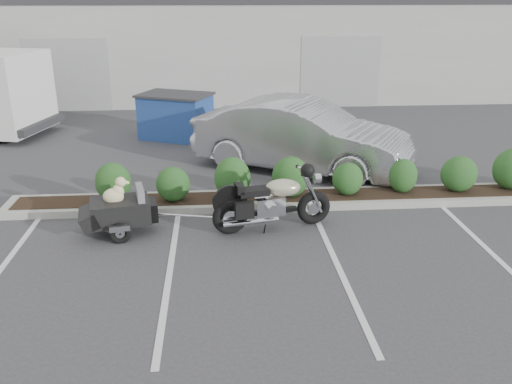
{
  "coord_description": "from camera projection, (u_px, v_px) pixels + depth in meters",
  "views": [
    {
      "loc": [
        -0.71,
        -8.27,
        4.18
      ],
      "look_at": [
        -0.01,
        0.9,
        0.75
      ],
      "focal_mm": 38.0,
      "sensor_mm": 36.0,
      "label": 1
    }
  ],
  "objects": [
    {
      "name": "dumpster",
      "position": [
        176.0,
        116.0,
        16.12
      ],
      "size": [
        2.41,
        2.08,
        1.33
      ],
      "rotation": [
        0.0,
        0.0,
        -0.41
      ],
      "color": "navy",
      "rests_on": "ground"
    },
    {
      "name": "pet_trailer",
      "position": [
        119.0,
        210.0,
        9.78
      ],
      "size": [
        1.85,
        1.06,
        1.09
      ],
      "rotation": [
        0.0,
        0.0,
        0.21
      ],
      "color": "black",
      "rests_on": "ground"
    },
    {
      "name": "motorcycle",
      "position": [
        273.0,
        203.0,
        9.94
      ],
      "size": [
        2.27,
        0.96,
        1.32
      ],
      "rotation": [
        0.0,
        0.0,
        0.21
      ],
      "color": "black",
      "rests_on": "ground"
    },
    {
      "name": "planter_kerb",
      "position": [
        299.0,
        199.0,
        11.33
      ],
      "size": [
        12.0,
        1.0,
        0.15
      ],
      "primitive_type": "cube",
      "color": "#9E9E93",
      "rests_on": "ground"
    },
    {
      "name": "ground",
      "position": [
        261.0,
        252.0,
        9.23
      ],
      "size": [
        90.0,
        90.0,
        0.0
      ],
      "primitive_type": "plane",
      "color": "#38383A",
      "rests_on": "ground"
    },
    {
      "name": "building",
      "position": [
        229.0,
        42.0,
        24.42
      ],
      "size": [
        26.0,
        10.0,
        4.0
      ],
      "primitive_type": "cube",
      "color": "#9EA099",
      "rests_on": "ground"
    },
    {
      "name": "sedan",
      "position": [
        301.0,
        136.0,
        13.13
      ],
      "size": [
        5.46,
        4.15,
        1.72
      ],
      "primitive_type": "imported",
      "rotation": [
        0.0,
        0.0,
        1.06
      ],
      "color": "#B7B7BF",
      "rests_on": "ground"
    }
  ]
}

